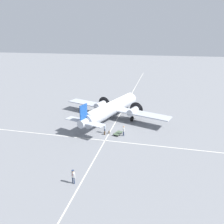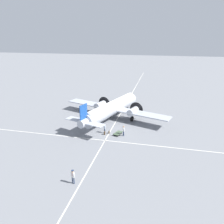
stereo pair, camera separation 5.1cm
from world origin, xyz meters
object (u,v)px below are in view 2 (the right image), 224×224
(suitcase_upright_spare, at_px, (109,132))
(suitcase_near_door, at_px, (105,133))
(airliner_main, at_px, (113,108))
(baggage_cart, at_px, (118,133))
(ramp_agent, at_px, (124,130))
(passenger_boarding, at_px, (105,127))
(crew_foreground, at_px, (73,175))

(suitcase_upright_spare, bearing_deg, suitcase_near_door, -46.12)
(airliner_main, xyz_separation_m, baggage_cart, (7.20, 2.52, -2.24))
(suitcase_near_door, xyz_separation_m, suitcase_upright_spare, (-0.63, 0.65, -0.06))
(airliner_main, bearing_deg, suitcase_near_door, -159.74)
(suitcase_near_door, bearing_deg, baggage_cart, 103.11)
(suitcase_near_door, relative_size, baggage_cart, 0.30)
(suitcase_upright_spare, height_order, baggage_cart, baggage_cart)
(ramp_agent, relative_size, suitcase_upright_spare, 3.72)
(passenger_boarding, bearing_deg, suitcase_upright_spare, -124.93)
(passenger_boarding, relative_size, ramp_agent, 0.95)
(ramp_agent, bearing_deg, suitcase_upright_spare, 57.28)
(crew_foreground, relative_size, suitcase_near_door, 2.92)
(ramp_agent, distance_m, baggage_cart, 1.38)
(ramp_agent, height_order, baggage_cart, ramp_agent)
(passenger_boarding, relative_size, suitcase_upright_spare, 3.52)
(ramp_agent, distance_m, suitcase_near_door, 3.45)
(passenger_boarding, distance_m, suitcase_upright_spare, 1.18)
(crew_foreground, xyz_separation_m, baggage_cart, (-14.35, 2.47, -0.87))
(suitcase_upright_spare, bearing_deg, baggage_cart, 86.73)
(crew_foreground, distance_m, ramp_agent, 14.55)
(baggage_cart, bearing_deg, suitcase_near_door, 119.59)
(crew_foreground, relative_size, suitcase_upright_spare, 3.64)
(airliner_main, height_order, baggage_cart, airliner_main)
(suitcase_upright_spare, bearing_deg, crew_foreground, -3.30)
(crew_foreground, height_order, passenger_boarding, crew_foreground)
(passenger_boarding, xyz_separation_m, ramp_agent, (0.37, 3.50, 0.06))
(crew_foreground, xyz_separation_m, suitcase_near_door, (-13.82, 0.18, -0.85))
(passenger_boarding, xyz_separation_m, suitcase_near_door, (0.66, 0.16, -0.78))
(ramp_agent, distance_m, suitcase_upright_spare, 2.85)
(airliner_main, xyz_separation_m, crew_foreground, (21.56, 0.05, -1.37))
(suitcase_near_door, height_order, suitcase_upright_spare, suitcase_near_door)
(baggage_cart, bearing_deg, crew_foreground, -173.28)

